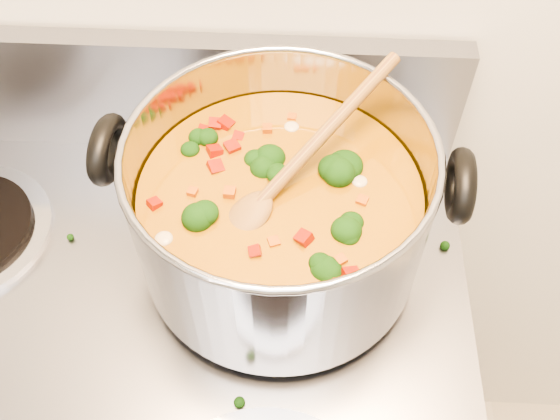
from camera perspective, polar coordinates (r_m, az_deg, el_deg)
The scene contains 3 objects.
stockpot at distance 0.64m, azimuth 0.00°, elevation 0.10°, with size 0.36×0.30×0.18m.
wooden_spoon at distance 0.60m, azimuth 0.62°, elevation 3.30°, with size 0.18×0.20×0.09m.
cooktop_crumbs at distance 0.79m, azimuth 5.07°, elevation 3.80°, with size 0.32×0.10×0.01m.
Camera 1 is at (0.26, 0.91, 1.52)m, focal length 40.00 mm.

